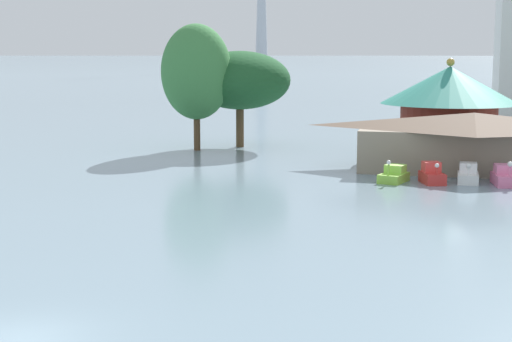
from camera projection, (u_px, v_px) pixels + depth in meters
The scene contains 9 objects.
ground_plane at pixel (18, 341), 24.97m from camera, with size 2000.00×2000.00×0.00m, color gray.
pedal_boat_lime at pixel (394, 175), 54.51m from camera, with size 2.13×2.82×1.65m.
pedal_boat_red at pixel (432, 175), 53.98m from camera, with size 1.97×2.54×1.51m.
pedal_boat_white at pixel (468, 175), 54.24m from camera, with size 1.39×2.51×1.49m.
pedal_boat_pink at pixel (506, 177), 53.37m from camera, with size 1.92×3.01×1.76m.
boathouse at pixel (473, 140), 59.61m from camera, with size 17.89×9.05×4.34m.
green_roof_pavilion at pixel (449, 102), 69.07m from camera, with size 11.89×11.89×8.25m.
shoreline_tree_tall_left at pixel (196, 72), 70.52m from camera, with size 6.28×6.28×11.27m.
shoreline_tree_mid at pixel (240, 80), 73.23m from camera, with size 9.38×9.38×8.87m.
Camera 1 is at (12.85, -21.46, 9.10)m, focal length 55.77 mm.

